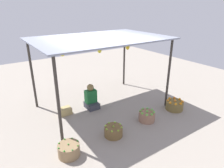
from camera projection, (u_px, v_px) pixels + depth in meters
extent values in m
plane|color=gray|center=(102.00, 106.00, 6.39)|extent=(14.00, 14.00, 0.00)
cylinder|color=#38332D|center=(58.00, 103.00, 4.25)|extent=(0.07, 0.07, 2.11)
cylinder|color=#38332D|center=(169.00, 74.00, 6.03)|extent=(0.07, 0.07, 2.11)
cylinder|color=#38332D|center=(32.00, 75.00, 5.96)|extent=(0.07, 0.07, 2.11)
cylinder|color=#38332D|center=(124.00, 59.00, 7.74)|extent=(0.07, 0.07, 2.11)
cube|color=gray|center=(100.00, 38.00, 5.60)|extent=(3.74, 2.52, 0.04)
ellipsoid|color=yellow|center=(62.00, 52.00, 5.46)|extent=(0.16, 0.16, 0.26)
ellipsoid|color=yellow|center=(99.00, 49.00, 5.77)|extent=(0.13, 0.13, 0.24)
ellipsoid|color=yellow|center=(128.00, 46.00, 6.25)|extent=(0.14, 0.14, 0.26)
cube|color=#383A44|center=(92.00, 105.00, 6.23)|extent=(0.36, 0.44, 0.18)
cube|color=#1F6B32|center=(91.00, 96.00, 6.16)|extent=(0.34, 0.22, 0.40)
sphere|color=olive|center=(90.00, 87.00, 6.06)|extent=(0.21, 0.21, 0.21)
cylinder|color=#8B6F4C|center=(69.00, 150.00, 4.24)|extent=(0.46, 0.46, 0.28)
sphere|color=green|center=(68.00, 144.00, 4.19)|extent=(0.04, 0.04, 0.04)
sphere|color=#308D2A|center=(78.00, 141.00, 4.30)|extent=(0.04, 0.04, 0.04)
sphere|color=#3D8627|center=(72.00, 138.00, 4.38)|extent=(0.04, 0.04, 0.04)
sphere|color=#3B8C25|center=(65.00, 139.00, 4.35)|extent=(0.04, 0.04, 0.04)
sphere|color=#3B9327|center=(59.00, 143.00, 4.22)|extent=(0.04, 0.04, 0.04)
sphere|color=green|center=(59.00, 148.00, 4.08)|extent=(0.04, 0.04, 0.04)
sphere|color=#2E8C26|center=(64.00, 151.00, 3.99)|extent=(0.04, 0.04, 0.04)
sphere|color=#368536|center=(72.00, 150.00, 4.02)|extent=(0.04, 0.04, 0.04)
sphere|color=#408326|center=(78.00, 146.00, 4.15)|extent=(0.04, 0.04, 0.04)
cylinder|color=brown|center=(113.00, 131.00, 4.89)|extent=(0.45, 0.45, 0.25)
sphere|color=#8CC038|center=(113.00, 126.00, 4.84)|extent=(0.04, 0.04, 0.04)
sphere|color=#89BD33|center=(120.00, 124.00, 4.95)|extent=(0.04, 0.04, 0.04)
sphere|color=#85CE35|center=(115.00, 122.00, 5.02)|extent=(0.04, 0.04, 0.04)
sphere|color=#89BF3B|center=(109.00, 123.00, 5.00)|extent=(0.04, 0.04, 0.04)
sphere|color=#90D036|center=(105.00, 126.00, 4.88)|extent=(0.04, 0.04, 0.04)
sphere|color=#91CB34|center=(107.00, 129.00, 4.74)|extent=(0.04, 0.04, 0.04)
sphere|color=#8DC131|center=(112.00, 131.00, 4.66)|extent=(0.04, 0.04, 0.04)
sphere|color=#8FBE31|center=(118.00, 131.00, 4.69)|extent=(0.04, 0.04, 0.04)
sphere|color=#95C739|center=(122.00, 127.00, 4.81)|extent=(0.04, 0.04, 0.04)
cylinder|color=#986D55|center=(147.00, 116.00, 5.53)|extent=(0.44, 0.44, 0.27)
sphere|color=#62B545|center=(147.00, 111.00, 5.47)|extent=(0.07, 0.07, 0.07)
sphere|color=#66BB49|center=(152.00, 110.00, 5.57)|extent=(0.07, 0.07, 0.07)
sphere|color=#62A84F|center=(147.00, 108.00, 5.64)|extent=(0.07, 0.07, 0.07)
sphere|color=#74B14E|center=(143.00, 109.00, 5.61)|extent=(0.07, 0.07, 0.07)
sphere|color=#74AB46|center=(141.00, 111.00, 5.51)|extent=(0.07, 0.07, 0.07)
sphere|color=#65B43F|center=(142.00, 113.00, 5.38)|extent=(0.07, 0.07, 0.07)
sphere|color=#6BB847|center=(147.00, 115.00, 5.31)|extent=(0.07, 0.07, 0.07)
sphere|color=#66BB43|center=(152.00, 114.00, 5.33)|extent=(0.07, 0.07, 0.07)
sphere|color=#68AE49|center=(154.00, 112.00, 5.44)|extent=(0.07, 0.07, 0.07)
cylinder|color=brown|center=(174.00, 105.00, 6.13)|extent=(0.52, 0.52, 0.26)
sphere|color=orange|center=(175.00, 101.00, 6.07)|extent=(0.08, 0.08, 0.08)
sphere|color=orange|center=(180.00, 99.00, 6.19)|extent=(0.08, 0.08, 0.08)
sphere|color=orange|center=(174.00, 98.00, 6.27)|extent=(0.08, 0.08, 0.08)
sphere|color=orange|center=(170.00, 98.00, 6.24)|extent=(0.08, 0.08, 0.08)
sphere|color=orange|center=(168.00, 100.00, 6.11)|extent=(0.08, 0.08, 0.08)
sphere|color=orange|center=(170.00, 103.00, 5.96)|extent=(0.08, 0.08, 0.08)
sphere|color=orange|center=(176.00, 104.00, 5.88)|extent=(0.08, 0.08, 0.08)
sphere|color=orange|center=(181.00, 104.00, 5.91)|extent=(0.08, 0.08, 0.08)
sphere|color=orange|center=(182.00, 101.00, 6.04)|extent=(0.08, 0.08, 0.08)
cube|color=tan|center=(65.00, 111.00, 5.87)|extent=(0.35, 0.26, 0.20)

